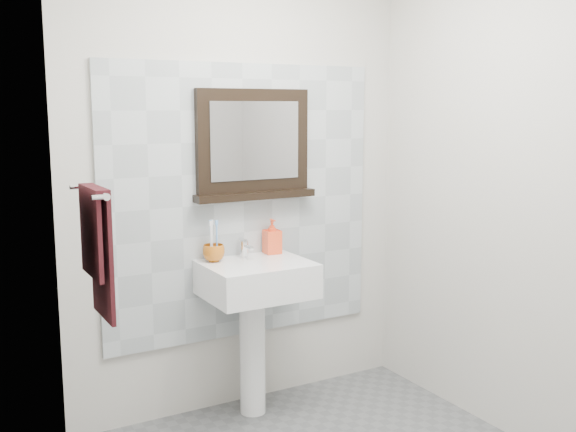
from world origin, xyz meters
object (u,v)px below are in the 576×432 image
object	(u,v)px
pedestal_sink	(256,296)
toothbrush_cup	(214,253)
framed_mirror	(253,147)
soap_dispenser	(272,236)
hand_towel	(97,242)

from	to	relation	value
pedestal_sink	toothbrush_cup	distance (m)	0.32
toothbrush_cup	framed_mirror	xyz separation A→B (m)	(0.27, 0.07, 0.55)
toothbrush_cup	pedestal_sink	bearing A→B (deg)	-32.71
soap_dispenser	framed_mirror	distance (m)	0.51
pedestal_sink	toothbrush_cup	xyz separation A→B (m)	(-0.19, 0.12, 0.23)
toothbrush_cup	framed_mirror	size ratio (longest dim) A/B	0.16
toothbrush_cup	hand_towel	distance (m)	0.89
framed_mirror	hand_towel	size ratio (longest dim) A/B	1.27
toothbrush_cup	soap_dispenser	size ratio (longest dim) A/B	0.59
toothbrush_cup	soap_dispenser	bearing A→B (deg)	3.85
hand_towel	pedestal_sink	bearing A→B (deg)	21.84
pedestal_sink	toothbrush_cup	bearing A→B (deg)	147.29
soap_dispenser	framed_mirror	world-z (taller)	framed_mirror
soap_dispenser	pedestal_sink	bearing A→B (deg)	-135.60
soap_dispenser	hand_towel	bearing A→B (deg)	-149.69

